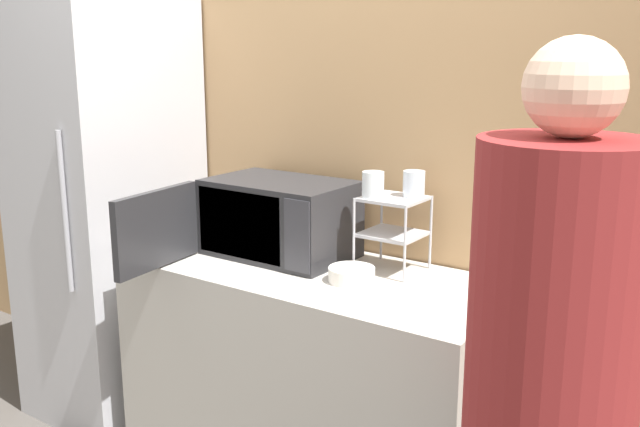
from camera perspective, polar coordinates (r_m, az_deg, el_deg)
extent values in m
cube|color=tan|center=(2.91, 3.61, 4.93)|extent=(8.00, 0.06, 2.60)
cube|color=#B7B2A8|center=(2.87, -0.57, -13.05)|extent=(1.50, 0.65, 0.89)
cube|color=#262628|center=(2.86, -3.20, -0.36)|extent=(0.57, 0.37, 0.31)
cube|color=#B7B2A8|center=(2.77, -6.51, -0.90)|extent=(0.41, 0.01, 0.26)
cube|color=#333338|center=(2.59, -1.88, -1.83)|extent=(0.11, 0.01, 0.27)
cube|color=#262628|center=(2.76, -12.93, -1.21)|extent=(0.08, 0.45, 0.29)
cylinder|color=#B2B2B7|center=(2.65, 2.73, -1.76)|extent=(0.01, 0.01, 0.28)
cylinder|color=#B2B2B7|center=(2.54, 6.81, -2.48)|extent=(0.01, 0.01, 0.28)
cylinder|color=#B2B2B7|center=(2.81, 4.94, -0.88)|extent=(0.01, 0.01, 0.28)
cylinder|color=#B2B2B7|center=(2.72, 8.85, -1.51)|extent=(0.01, 0.01, 0.28)
cube|color=#B2B2B7|center=(2.68, 5.83, -1.64)|extent=(0.22, 0.20, 0.01)
cube|color=#B2B2B7|center=(2.65, 5.90, 1.19)|extent=(0.22, 0.20, 0.01)
cylinder|color=silver|center=(2.62, 4.26, 2.32)|extent=(0.08, 0.08, 0.10)
cylinder|color=silver|center=(2.65, 7.52, 2.37)|extent=(0.08, 0.08, 0.10)
cylinder|color=silver|center=(2.58, 2.54, -5.38)|extent=(0.09, 0.09, 0.01)
cylinder|color=silver|center=(2.57, 2.55, -4.91)|extent=(0.17, 0.17, 0.05)
cylinder|color=maroon|center=(1.67, 18.39, -6.86)|extent=(0.39, 0.39, 0.73)
sphere|color=beige|center=(1.58, 19.66, 9.50)|extent=(0.21, 0.21, 0.21)
cube|color=#B7B7BC|center=(3.46, -16.61, 0.04)|extent=(0.63, 0.69, 1.92)
cylinder|color=#99999E|center=(3.08, -19.75, 0.07)|extent=(0.02, 0.02, 0.67)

